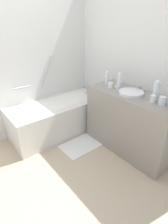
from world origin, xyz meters
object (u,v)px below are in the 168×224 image
object	(u,v)px
sink_faucet	(140,89)
drinking_glass_1	(162,101)
water_bottle_1	(119,82)
drinking_glass_0	(110,85)
soap_dish	(117,87)
water_bottle_0	(107,79)
bath_mat	(83,144)
water_bottle_2	(156,91)
bathtub	(59,116)
drinking_glass_2	(153,99)
sink_basin	(131,93)

from	to	relation	value
sink_faucet	drinking_glass_1	size ratio (longest dim) A/B	1.49
water_bottle_1	drinking_glass_0	size ratio (longest dim) A/B	3.24
drinking_glass_1	soap_dish	distance (m)	0.75
water_bottle_0	bath_mat	xyz separation A→B (m)	(-0.47, -0.02, -0.98)
water_bottle_0	water_bottle_2	bearing A→B (deg)	-86.94
drinking_glass_1	soap_dish	world-z (taller)	drinking_glass_1
bathtub	soap_dish	world-z (taller)	bathtub
sink_faucet	soap_dish	bearing A→B (deg)	112.78
drinking_glass_2	soap_dish	world-z (taller)	drinking_glass_2
bathtub	water_bottle_0	xyz separation A→B (m)	(0.54, -0.57, 0.69)
sink_basin	water_bottle_1	xyz separation A→B (m)	(0.01, 0.23, 0.09)
water_bottle_1	water_bottle_0	bearing A→B (deg)	87.86
sink_basin	sink_faucet	size ratio (longest dim) A/B	2.15
bathtub	drinking_glass_0	distance (m)	1.05
sink_basin	drinking_glass_1	bearing A→B (deg)	-89.93
sink_faucet	drinking_glass_1	distance (m)	0.48
drinking_glass_0	soap_dish	xyz separation A→B (m)	(0.09, -0.05, -0.03)
drinking_glass_0	bathtub	bearing A→B (deg)	125.94
sink_basin	bath_mat	size ratio (longest dim) A/B	0.47
water_bottle_2	bath_mat	world-z (taller)	water_bottle_2
water_bottle_1	water_bottle_2	world-z (taller)	water_bottle_2
bathtub	sink_faucet	world-z (taller)	bathtub
sink_basin	bath_mat	world-z (taller)	sink_basin
drinking_glass_0	drinking_glass_2	bearing A→B (deg)	-89.42
drinking_glass_1	water_bottle_0	bearing A→B (deg)	89.11
drinking_glass_2	soap_dish	distance (m)	0.64
bath_mat	soap_dish	bearing A→B (deg)	-15.93
water_bottle_2	sink_faucet	bearing A→B (deg)	65.98
water_bottle_0	soap_dish	size ratio (longest dim) A/B	2.42
bathtub	drinking_glass_2	bearing A→B (deg)	-69.80
water_bottle_2	drinking_glass_0	size ratio (longest dim) A/B	3.30
water_bottle_0	drinking_glass_1	size ratio (longest dim) A/B	2.14
sink_basin	water_bottle_0	distance (m)	0.48
water_bottle_0	drinking_glass_1	distance (m)	0.91
water_bottle_0	bathtub	bearing A→B (deg)	133.27
water_bottle_2	drinking_glass_1	distance (m)	0.16
drinking_glass_0	water_bottle_2	bearing A→B (deg)	-83.05
sink_faucet	water_bottle_0	world-z (taller)	water_bottle_0
sink_faucet	water_bottle_2	xyz separation A→B (m)	(-0.14, -0.31, 0.08)
sink_basin	water_bottle_2	xyz separation A→B (m)	(0.06, -0.31, 0.10)
water_bottle_0	water_bottle_1	distance (m)	0.24
soap_dish	bath_mat	bearing A→B (deg)	164.07
drinking_glass_2	bath_mat	bearing A→B (deg)	119.25
drinking_glass_0	soap_dish	size ratio (longest dim) A/B	0.84
water_bottle_1	drinking_glass_0	distance (m)	0.15
water_bottle_1	drinking_glass_0	xyz separation A→B (m)	(-0.03, 0.13, -0.08)
sink_basin	water_bottle_0	size ratio (longest dim) A/B	1.49
bathtub	soap_dish	xyz separation A→B (m)	(0.58, -0.73, 0.60)
drinking_glass_1	drinking_glass_2	distance (m)	0.11
soap_dish	bath_mat	xyz separation A→B (m)	(-0.52, 0.15, -0.89)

